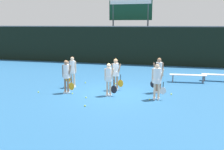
{
  "coord_description": "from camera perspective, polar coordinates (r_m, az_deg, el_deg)",
  "views": [
    {
      "loc": [
        3.29,
        -12.61,
        3.48
      ],
      "look_at": [
        -0.01,
        0.06,
        0.93
      ],
      "focal_mm": 42.0,
      "sensor_mm": 36.0,
      "label": 1
    }
  ],
  "objects": [
    {
      "name": "ground_plane",
      "position": [
        13.49,
        -0.0,
        -3.94
      ],
      "size": [
        140.0,
        140.0,
        0.0
      ],
      "primitive_type": "plane",
      "color": "#235684"
    },
    {
      "name": "fence_windscreen",
      "position": [
        22.77,
        6.3,
        6.4
      ],
      "size": [
        60.0,
        0.08,
        3.33
      ],
      "color": "black",
      "rests_on": "ground_plane"
    },
    {
      "name": "scoreboard",
      "position": [
        24.63,
        4.02,
        13.06
      ],
      "size": [
        3.96,
        0.15,
        5.63
      ],
      "color": "#515156",
      "rests_on": "ground_plane"
    },
    {
      "name": "bench_courtside",
      "position": [
        16.49,
        16.21,
        -0.13
      ],
      "size": [
        2.19,
        0.53,
        0.48
      ],
      "rotation": [
        0.0,
        0.0,
        0.08
      ],
      "color": "silver",
      "rests_on": "ground_plane"
    },
    {
      "name": "bench_far",
      "position": [
        17.47,
        22.23,
        -0.06
      ],
      "size": [
        2.02,
        0.37,
        0.43
      ],
      "rotation": [
        0.0,
        0.0,
        0.01
      ],
      "color": "silver",
      "rests_on": "ground_plane"
    },
    {
      "name": "player_0",
      "position": [
        13.49,
        -9.9,
        0.21
      ],
      "size": [
        0.63,
        0.33,
        1.7
      ],
      "rotation": [
        0.0,
        0.0,
        0.05
      ],
      "color": "#8C664C",
      "rests_on": "ground_plane"
    },
    {
      "name": "player_1",
      "position": [
        12.78,
        -0.68,
        -0.46
      ],
      "size": [
        0.63,
        0.33,
        1.62
      ],
      "rotation": [
        0.0,
        0.0,
        0.04
      ],
      "color": "beige",
      "rests_on": "ground_plane"
    },
    {
      "name": "player_2",
      "position": [
        12.31,
        9.79,
        -0.67
      ],
      "size": [
        0.68,
        0.4,
        1.71
      ],
      "rotation": [
        0.0,
        0.0,
        0.03
      ],
      "color": "beige",
      "rests_on": "ground_plane"
    },
    {
      "name": "player_3",
      "position": [
        14.66,
        -8.61,
        1.22
      ],
      "size": [
        0.63,
        0.34,
        1.73
      ],
      "rotation": [
        0.0,
        0.0,
        0.05
      ],
      "color": "beige",
      "rests_on": "ground_plane"
    },
    {
      "name": "player_4",
      "position": [
        13.92,
        0.82,
        0.75
      ],
      "size": [
        0.63,
        0.34,
        1.69
      ],
      "rotation": [
        0.0,
        0.0,
        0.13
      ],
      "color": "tan",
      "rests_on": "ground_plane"
    },
    {
      "name": "player_5",
      "position": [
        13.56,
        10.15,
        0.59
      ],
      "size": [
        0.64,
        0.36,
        1.81
      ],
      "rotation": [
        0.0,
        0.0,
        0.14
      ],
      "color": "#8C664C",
      "rests_on": "ground_plane"
    },
    {
      "name": "tennis_ball_0",
      "position": [
        13.42,
        -8.62,
        -4.0
      ],
      "size": [
        0.06,
        0.06,
        0.06
      ],
      "primitive_type": "sphere",
      "color": "#CCE033",
      "rests_on": "ground_plane"
    },
    {
      "name": "tennis_ball_1",
      "position": [
        11.37,
        -5.91,
        -6.67
      ],
      "size": [
        0.07,
        0.07,
        0.07
      ],
      "primitive_type": "sphere",
      "color": "#CCE033",
      "rests_on": "ground_plane"
    },
    {
      "name": "tennis_ball_2",
      "position": [
        15.78,
        -5.81,
        -1.65
      ],
      "size": [
        0.07,
        0.07,
        0.07
      ],
      "primitive_type": "sphere",
      "color": "#CCE033",
      "rests_on": "ground_plane"
    },
    {
      "name": "tennis_ball_3",
      "position": [
        13.47,
        12.77,
        -4.09
      ],
      "size": [
        0.07,
        0.07,
        0.07
      ],
      "primitive_type": "sphere",
      "color": "#CCE033",
      "rests_on": "ground_plane"
    },
    {
      "name": "tennis_ball_4",
      "position": [
        12.38,
        8.2,
        -5.27
      ],
      "size": [
        0.07,
        0.07,
        0.07
      ],
      "primitive_type": "sphere",
      "color": "#CCE033",
      "rests_on": "ground_plane"
    },
    {
      "name": "tennis_ball_5",
      "position": [
        15.45,
        0.79,
        -1.89
      ],
      "size": [
        0.07,
        0.07,
        0.07
      ],
      "primitive_type": "sphere",
      "color": "#CCE033",
      "rests_on": "ground_plane"
    },
    {
      "name": "tennis_ball_6",
      "position": [
        12.63,
        -5.69,
        -4.88
      ],
      "size": [
        0.07,
        0.07,
        0.07
      ],
      "primitive_type": "sphere",
      "color": "#CCE033",
      "rests_on": "ground_plane"
    },
    {
      "name": "tennis_ball_7",
      "position": [
        14.07,
        -15.74,
        -3.59
      ],
      "size": [
        0.06,
        0.06,
        0.06
      ],
      "primitive_type": "sphere",
      "color": "#CCE033",
      "rests_on": "ground_plane"
    }
  ]
}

